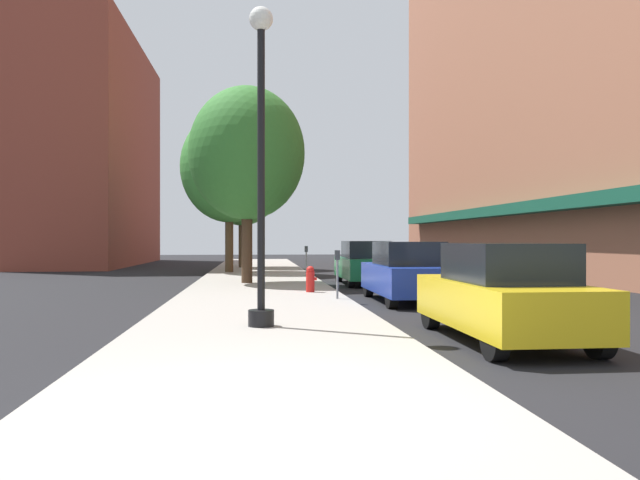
% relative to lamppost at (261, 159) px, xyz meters
% --- Properties ---
extents(ground_plane, '(90.00, 90.00, 0.00)m').
position_rel_lamppost_xyz_m(ground_plane, '(4.04, 12.58, -3.20)').
color(ground_plane, black).
extents(sidewalk_slab, '(4.80, 50.00, 0.12)m').
position_rel_lamppost_xyz_m(sidewalk_slab, '(0.04, 13.58, -3.14)').
color(sidewalk_slab, gray).
rests_on(sidewalk_slab, ground).
extents(building_right_brick, '(6.80, 40.00, 22.51)m').
position_rel_lamppost_xyz_m(building_right_brick, '(15.03, 16.58, 8.03)').
color(building_right_brick, '#9E6047').
rests_on(building_right_brick, ground).
extents(building_far_background, '(6.80, 18.00, 15.01)m').
position_rel_lamppost_xyz_m(building_far_background, '(-10.97, 31.58, 4.28)').
color(building_far_background, brown).
rests_on(building_far_background, ground).
extents(lamppost, '(0.48, 0.48, 5.90)m').
position_rel_lamppost_xyz_m(lamppost, '(0.00, 0.00, 0.00)').
color(lamppost, black).
rests_on(lamppost, sidewalk_slab).
extents(fire_hydrant, '(0.33, 0.26, 0.79)m').
position_rel_lamppost_xyz_m(fire_hydrant, '(1.56, 7.23, -2.68)').
color(fire_hydrant, red).
rests_on(fire_hydrant, sidewalk_slab).
extents(parking_meter_near, '(0.14, 0.09, 1.31)m').
position_rel_lamppost_xyz_m(parking_meter_near, '(2.09, 15.28, -2.25)').
color(parking_meter_near, slate).
rests_on(parking_meter_near, sidewalk_slab).
extents(parking_meter_far, '(0.14, 0.09, 1.31)m').
position_rel_lamppost_xyz_m(parking_meter_far, '(2.09, 5.04, -2.25)').
color(parking_meter_far, slate).
rests_on(parking_meter_far, sidewalk_slab).
extents(tree_near, '(4.73, 4.73, 7.86)m').
position_rel_lamppost_xyz_m(tree_near, '(-1.38, 18.96, 2.04)').
color(tree_near, '#4C3823').
rests_on(tree_near, sidewalk_slab).
extents(tree_mid, '(4.27, 4.27, 7.24)m').
position_rel_lamppost_xyz_m(tree_mid, '(-0.42, 11.41, 1.68)').
color(tree_mid, '#422D1E').
rests_on(tree_mid, sidewalk_slab).
extents(tree_far, '(4.51, 4.51, 7.57)m').
position_rel_lamppost_xyz_m(tree_far, '(-0.87, 24.10, 1.88)').
color(tree_far, '#4C3823').
rests_on(tree_far, sidewalk_slab).
extents(car_yellow, '(1.80, 4.30, 1.66)m').
position_rel_lamppost_xyz_m(car_yellow, '(4.04, -1.46, -2.39)').
color(car_yellow, black).
rests_on(car_yellow, ground).
extents(car_blue, '(1.80, 4.30, 1.66)m').
position_rel_lamppost_xyz_m(car_blue, '(4.04, 5.16, -2.39)').
color(car_blue, black).
rests_on(car_blue, ground).
extents(car_green, '(1.80, 4.30, 1.66)m').
position_rel_lamppost_xyz_m(car_green, '(4.04, 11.69, -2.39)').
color(car_green, black).
rests_on(car_green, ground).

